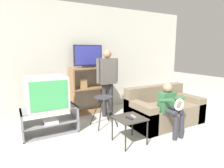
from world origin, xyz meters
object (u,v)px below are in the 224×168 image
at_px(television_main, 46,92).
at_px(remote_control_white, 133,116).
at_px(media_shelf, 89,90).
at_px(television_flat, 88,57).
at_px(folding_stool, 104,102).
at_px(snack_table, 129,121).
at_px(person_seated_child, 170,105).
at_px(tv_stand, 50,121).
at_px(couch, 163,110).
at_px(person_standing_adult, 107,77).
at_px(remote_control_black, 129,118).

distance_m(television_main, remote_control_white, 1.59).
relative_size(media_shelf, television_flat, 1.57).
height_order(folding_stool, remote_control_white, folding_stool).
height_order(snack_table, person_seated_child, person_seated_child).
bearing_deg(tv_stand, couch, -15.63).
bearing_deg(snack_table, television_flat, 89.42).
xyz_separation_m(couch, person_standing_adult, (-0.84, 0.93, 0.65)).
bearing_deg(remote_control_black, remote_control_white, 9.88).
distance_m(media_shelf, folding_stool, 0.95).
relative_size(television_main, person_seated_child, 0.73).
bearing_deg(remote_control_black, folding_stool, 82.82).
relative_size(television_flat, folding_stool, 1.15).
distance_m(media_shelf, remote_control_black, 1.83).
relative_size(television_main, television_flat, 0.97).
distance_m(remote_control_black, couch, 1.26).
bearing_deg(remote_control_white, media_shelf, 98.34).
distance_m(folding_stool, snack_table, 0.85).
bearing_deg(tv_stand, person_standing_adult, 13.15).
bearing_deg(tv_stand, remote_control_black, -45.54).
bearing_deg(television_main, media_shelf, 34.59).
bearing_deg(media_shelf, remote_control_white, -88.15).
relative_size(folding_stool, couch, 0.40).
bearing_deg(television_main, person_standing_adult, 12.53).
relative_size(person_standing_adult, person_seated_child, 1.62).
height_order(television_flat, folding_stool, television_flat).
bearing_deg(television_flat, snack_table, -90.58).
height_order(media_shelf, person_standing_adult, person_standing_adult).
relative_size(media_shelf, snack_table, 2.41).
bearing_deg(media_shelf, person_standing_adult, -58.58).
height_order(television_main, remote_control_white, television_main).
relative_size(media_shelf, couch, 0.73).
distance_m(television_flat, remote_control_white, 2.02).
bearing_deg(folding_stool, television_main, 170.05).
distance_m(folding_stool, remote_control_white, 0.86).
relative_size(television_main, media_shelf, 0.62).
distance_m(tv_stand, television_flat, 1.75).
height_order(remote_control_black, remote_control_white, same).
bearing_deg(person_seated_child, remote_control_black, 177.32).
bearing_deg(media_shelf, tv_stand, -144.39).
bearing_deg(person_seated_child, media_shelf, 113.24).
height_order(media_shelf, couch, media_shelf).
bearing_deg(person_standing_adult, snack_table, -102.24).
bearing_deg(remote_control_black, couch, 12.25).
height_order(tv_stand, person_seated_child, person_seated_child).
height_order(tv_stand, person_standing_adult, person_standing_adult).
bearing_deg(remote_control_white, tv_stand, 144.54).
relative_size(remote_control_white, couch, 0.09).
distance_m(media_shelf, person_standing_adult, 0.64).
relative_size(couch, person_seated_child, 1.62).
xyz_separation_m(media_shelf, snack_table, (-0.01, -1.79, -0.18)).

